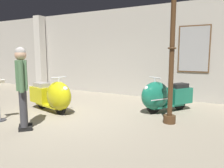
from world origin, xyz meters
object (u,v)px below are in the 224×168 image
(lamppost, at_px, (173,35))
(visitor_1, at_px, (22,83))
(scooter_0, at_px, (53,96))
(scooter_1, at_px, (163,96))

(lamppost, xyz_separation_m, visitor_1, (-2.61, -1.87, -1.01))
(scooter_0, bearing_deg, scooter_1, 42.85)
(scooter_0, xyz_separation_m, scooter_1, (2.62, 1.42, -0.00))
(scooter_0, height_order, visitor_1, visitor_1)
(visitor_1, bearing_deg, scooter_1, 2.91)
(scooter_1, distance_m, visitor_1, 3.55)
(lamppost, bearing_deg, visitor_1, -144.34)
(lamppost, bearing_deg, scooter_0, -169.41)
(scooter_1, distance_m, lamppost, 1.82)
(scooter_0, distance_m, scooter_1, 2.98)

